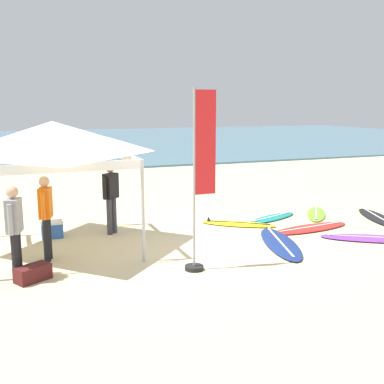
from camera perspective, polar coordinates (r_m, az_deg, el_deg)
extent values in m
plane|color=beige|center=(10.29, -1.89, -6.74)|extent=(80.00, 80.00, 0.00)
cube|color=teal|center=(40.25, -16.55, 5.93)|extent=(80.00, 36.00, 0.10)
cylinder|color=#B7B7BC|center=(9.14, -6.06, -2.38)|extent=(0.07, 0.07, 2.05)
cylinder|color=#B7B7BC|center=(12.01, -9.82, 0.67)|extent=(0.07, 0.07, 2.05)
cube|color=white|center=(8.71, -15.80, 2.88)|extent=(3.01, 0.03, 0.18)
cube|color=white|center=(11.69, -17.24, 4.71)|extent=(3.01, 0.03, 0.18)
cube|color=white|center=(10.42, -8.33, 4.40)|extent=(0.03, 3.01, 0.18)
pyramid|color=white|center=(10.16, -16.75, 6.39)|extent=(3.13, 3.13, 0.70)
ellipsoid|color=purple|center=(11.57, 21.32, -5.33)|extent=(2.34, 1.76, 0.07)
cube|color=white|center=(11.56, 21.34, -5.15)|extent=(1.74, 1.07, 0.01)
cone|color=white|center=(11.39, 16.58, -4.79)|extent=(0.09, 0.09, 0.12)
ellipsoid|color=red|center=(12.04, 14.39, -4.31)|extent=(2.35, 0.89, 0.07)
cube|color=white|center=(12.03, 14.40, -4.14)|extent=(1.94, 0.28, 0.01)
cone|color=white|center=(12.66, 17.57, -3.31)|extent=(0.09, 0.09, 0.12)
ellipsoid|color=#19847F|center=(12.90, 9.83, -3.13)|extent=(1.87, 1.11, 0.07)
cube|color=white|center=(12.89, 9.83, -2.97)|extent=(1.45, 0.60, 0.01)
cone|color=white|center=(12.31, 7.71, -3.28)|extent=(0.09, 0.09, 0.12)
ellipsoid|color=#7AD12D|center=(13.63, 15.03, -2.60)|extent=(1.49, 1.78, 0.07)
cube|color=white|center=(13.62, 15.04, -2.45)|extent=(0.96, 1.29, 0.01)
cone|color=white|center=(12.87, 15.03, -2.94)|extent=(0.09, 0.09, 0.12)
ellipsoid|color=black|center=(13.75, 21.78, -2.89)|extent=(1.28, 2.21, 0.07)
cube|color=white|center=(13.74, 21.79, -2.74)|extent=(0.67, 1.73, 0.01)
ellipsoid|color=navy|center=(10.60, 10.81, -6.21)|extent=(1.39, 2.61, 0.07)
cube|color=white|center=(10.59, 10.81, -6.01)|extent=(0.67, 2.06, 0.01)
cone|color=white|center=(11.54, 9.52, -4.28)|extent=(0.09, 0.09, 0.12)
ellipsoid|color=yellow|center=(12.13, 5.74, -3.92)|extent=(1.89, 1.54, 0.07)
cube|color=black|center=(12.12, 5.74, -3.74)|extent=(1.38, 0.98, 0.01)
cone|color=black|center=(12.24, 2.05, -3.28)|extent=(0.09, 0.09, 0.12)
cylinder|color=black|center=(9.67, -17.46, -5.68)|extent=(0.13, 0.13, 0.88)
cylinder|color=black|center=(9.84, -17.27, -5.39)|extent=(0.13, 0.13, 0.88)
cube|color=orange|center=(9.58, -17.61, -1.27)|extent=(0.30, 0.40, 0.60)
sphere|color=tan|center=(9.50, -17.75, 1.23)|extent=(0.21, 0.21, 0.21)
cylinder|color=orange|center=(9.36, -17.87, -1.68)|extent=(0.09, 0.09, 0.54)
cylinder|color=orange|center=(9.80, -17.35, -1.11)|extent=(0.09, 0.09, 0.54)
cylinder|color=black|center=(8.78, -20.91, -7.56)|extent=(0.13, 0.13, 0.88)
cylinder|color=black|center=(8.94, -20.62, -7.21)|extent=(0.13, 0.13, 0.88)
cube|color=gray|center=(8.67, -21.09, -2.72)|extent=(0.31, 0.40, 0.60)
sphere|color=tan|center=(8.58, -21.27, 0.04)|extent=(0.21, 0.21, 0.21)
cylinder|color=gray|center=(8.46, -21.47, -3.21)|extent=(0.09, 0.09, 0.54)
cylinder|color=gray|center=(8.89, -20.70, -2.51)|extent=(0.09, 0.09, 0.54)
cylinder|color=#383842|center=(11.43, -9.58, -2.83)|extent=(0.13, 0.13, 0.88)
cylinder|color=#383842|center=(11.29, -10.14, -3.02)|extent=(0.13, 0.13, 0.88)
cube|color=black|center=(11.21, -9.98, 0.76)|extent=(0.42, 0.40, 0.60)
sphere|color=#9E7051|center=(11.14, -10.05, 2.91)|extent=(0.21, 0.21, 0.21)
cylinder|color=black|center=(11.39, -9.27, 0.83)|extent=(0.09, 0.09, 0.54)
cylinder|color=black|center=(11.03, -10.70, 0.47)|extent=(0.09, 0.09, 0.54)
cylinder|color=#99999E|center=(8.48, 0.27, 1.30)|extent=(0.04, 0.04, 3.40)
cube|color=red|center=(8.47, 1.67, 6.07)|extent=(0.40, 0.02, 1.90)
cylinder|color=black|center=(8.90, 0.26, -9.30)|extent=(0.36, 0.36, 0.08)
cube|color=#4C1919|center=(8.81, -19.01, -9.43)|extent=(0.68, 0.57, 0.28)
cube|color=#2D60B7|center=(11.42, -16.84, -4.56)|extent=(0.48, 0.34, 0.34)
cube|color=white|center=(11.37, -16.89, -3.61)|extent=(0.50, 0.36, 0.05)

